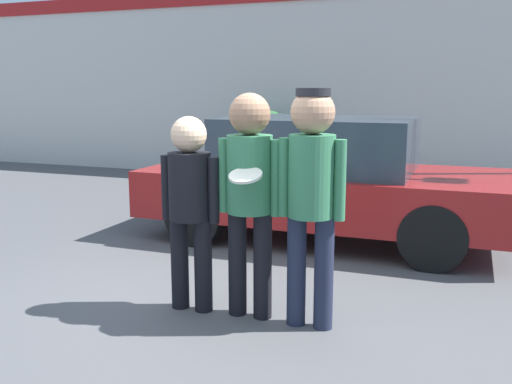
% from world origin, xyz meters
% --- Properties ---
extents(ground_plane, '(56.00, 56.00, 0.00)m').
position_xyz_m(ground_plane, '(0.00, 0.00, 0.00)').
color(ground_plane, '#4C4C4F').
extents(storefront_building, '(24.00, 0.22, 3.85)m').
position_xyz_m(storefront_building, '(0.00, 7.21, 1.95)').
color(storefront_building, silver).
rests_on(storefront_building, ground).
extents(person_left, '(0.52, 0.35, 1.63)m').
position_xyz_m(person_left, '(-0.13, 0.01, 0.97)').
color(person_left, black).
rests_on(person_left, ground).
extents(person_middle_with_frisbee, '(0.53, 0.56, 1.82)m').
position_xyz_m(person_middle_with_frisbee, '(0.38, 0.05, 1.11)').
color(person_middle_with_frisbee, black).
rests_on(person_middle_with_frisbee, ground).
extents(person_right, '(0.52, 0.35, 1.85)m').
position_xyz_m(person_right, '(0.90, 0.02, 1.14)').
color(person_right, '#1E2338').
rests_on(person_right, ground).
extents(parked_car_near, '(4.38, 1.95, 1.50)m').
position_xyz_m(parked_car_near, '(0.32, 2.67, 0.76)').
color(parked_car_near, maroon).
rests_on(parked_car_near, ground).
extents(shrub, '(1.44, 1.44, 1.44)m').
position_xyz_m(shrub, '(-1.73, 6.30, 0.72)').
color(shrub, '#285B2D').
rests_on(shrub, ground).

